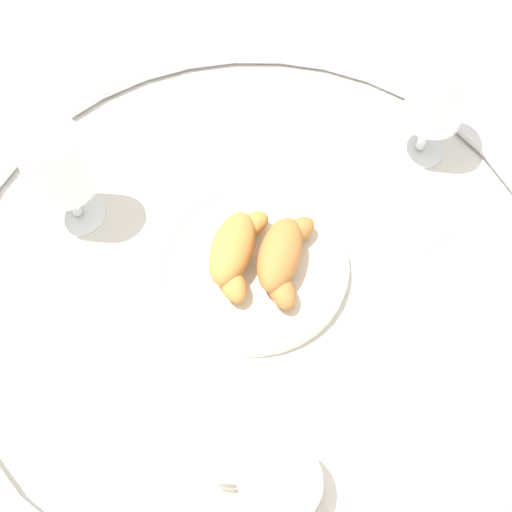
# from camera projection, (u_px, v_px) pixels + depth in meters

# --- Properties ---
(ground_plane) EXTENTS (2.20, 2.20, 0.00)m
(ground_plane) POSITION_uv_depth(u_px,v_px,m) (254.00, 261.00, 0.69)
(ground_plane) COLOR silver
(table_chrome_rim) EXTENTS (0.74, 0.74, 0.02)m
(table_chrome_rim) POSITION_uv_depth(u_px,v_px,m) (254.00, 256.00, 0.67)
(table_chrome_rim) COLOR silver
(table_chrome_rim) RESTS_ON ground_plane
(pastry_plate) EXTENTS (0.23, 0.23, 0.02)m
(pastry_plate) POSITION_uv_depth(u_px,v_px,m) (256.00, 264.00, 0.67)
(pastry_plate) COLOR silver
(pastry_plate) RESTS_ON ground_plane
(croissant_large) EXTENTS (0.14, 0.08, 0.04)m
(croissant_large) POSITION_uv_depth(u_px,v_px,m) (235.00, 250.00, 0.65)
(croissant_large) COLOR #BC7A38
(croissant_large) RESTS_ON pastry_plate
(croissant_small) EXTENTS (0.14, 0.08, 0.04)m
(croissant_small) POSITION_uv_depth(u_px,v_px,m) (283.00, 255.00, 0.64)
(croissant_small) COLOR #AD6B33
(croissant_small) RESTS_ON pastry_plate
(coffee_cup_near) EXTENTS (0.14, 0.14, 0.06)m
(coffee_cup_near) POSITION_uv_depth(u_px,v_px,m) (277.00, 487.00, 0.53)
(coffee_cup_near) COLOR silver
(coffee_cup_near) RESTS_ON ground_plane
(juice_glass_left) EXTENTS (0.08, 0.08, 0.14)m
(juice_glass_left) POSITION_uv_depth(u_px,v_px,m) (437.00, 99.00, 0.70)
(juice_glass_left) COLOR white
(juice_glass_left) RESTS_ON ground_plane
(juice_glass_right) EXTENTS (0.08, 0.08, 0.14)m
(juice_glass_right) POSITION_uv_depth(u_px,v_px,m) (58.00, 168.00, 0.64)
(juice_glass_right) COLOR white
(juice_glass_right) RESTS_ON ground_plane
(sugar_packet) EXTENTS (0.06, 0.06, 0.01)m
(sugar_packet) POSITION_uv_depth(u_px,v_px,m) (427.00, 228.00, 0.71)
(sugar_packet) COLOR white
(sugar_packet) RESTS_ON ground_plane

